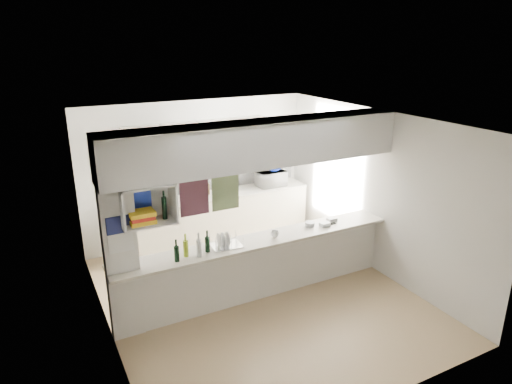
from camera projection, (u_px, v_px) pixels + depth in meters
floor at (259, 296)px, 6.73m from camera, size 4.80×4.80×0.00m
ceiling at (259, 121)px, 5.90m from camera, size 4.80×4.80×0.00m
wall_back at (197, 172)px, 8.33m from camera, size 4.20×0.00×4.20m
wall_left at (102, 245)px, 5.39m from camera, size 0.00×4.80×4.80m
wall_right at (375, 192)px, 7.24m from camera, size 0.00×4.80×4.80m
servery_partition at (247, 192)px, 6.13m from camera, size 4.20×0.50×2.60m
cubby_shelf at (146, 206)px, 5.44m from camera, size 0.65×0.35×0.50m
kitchen_run at (212, 199)px, 8.33m from camera, size 3.60×0.63×2.24m
microwave at (271, 178)px, 8.72m from camera, size 0.54×0.37×0.30m
bowl at (273, 170)px, 8.66m from camera, size 0.24×0.24×0.06m
dish_rack at (226, 240)px, 6.20m from camera, size 0.42×0.33×0.22m
cup at (275, 234)px, 6.47m from camera, size 0.13×0.13×0.09m
wine_bottles at (192, 248)px, 5.90m from camera, size 0.52×0.15×0.33m
plastic_tubs at (320, 223)px, 6.92m from camera, size 0.55×0.22×0.07m
utensil_jar at (165, 198)px, 7.91m from camera, size 0.09×0.09×0.13m
knife_block at (207, 189)px, 8.27m from camera, size 0.12×0.10×0.20m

